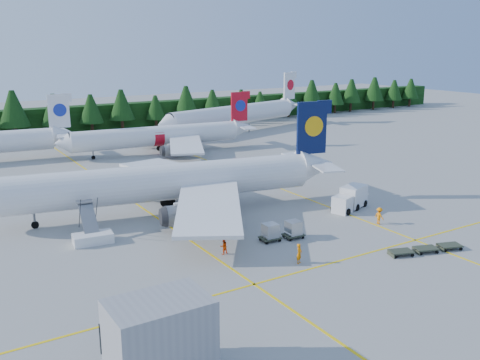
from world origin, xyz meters
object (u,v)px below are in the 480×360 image
airliner_navy (153,184)px  service_truck (350,199)px  airliner_red (154,137)px  airstairs (92,235)px

airliner_navy → service_truck: bearing=-15.1°
airliner_red → airstairs: airliner_red is taller
airliner_red → service_truck: (7.09, -44.37, -1.85)m
airliner_navy → airliner_red: (14.32, 33.89, -0.61)m
service_truck → airstairs: bearing=150.0°
service_truck → airliner_navy: bearing=134.0°
airliner_red → service_truck: 44.97m
airliner_navy → service_truck: 23.96m
airstairs → airliner_navy: bearing=35.8°
airliner_navy → service_truck: airliner_navy is taller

